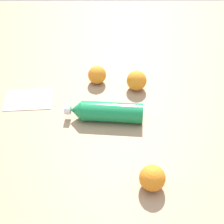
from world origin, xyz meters
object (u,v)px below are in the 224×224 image
at_px(orange_2, 152,178).
at_px(folded_napkin, 29,99).
at_px(water_bottle, 106,112).
at_px(orange_0, 97,75).
at_px(orange_1, 137,81).

relative_size(orange_2, folded_napkin, 0.42).
height_order(orange_2, folded_napkin, orange_2).
bearing_deg(water_bottle, folded_napkin, -16.70).
bearing_deg(water_bottle, orange_0, -75.96).
bearing_deg(orange_2, orange_1, 1.71).
height_order(orange_0, folded_napkin, orange_0).
xyz_separation_m(water_bottle, orange_0, (0.24, 0.04, 0.00)).
relative_size(orange_1, orange_2, 1.06).
relative_size(water_bottle, orange_0, 3.75).
bearing_deg(folded_napkin, orange_2, -133.75).
bearing_deg(water_bottle, orange_1, -117.49).
height_order(orange_1, orange_2, orange_1).
distance_m(water_bottle, orange_0, 0.24).
bearing_deg(folded_napkin, orange_0, -65.62).
distance_m(water_bottle, orange_2, 0.33).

